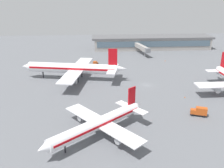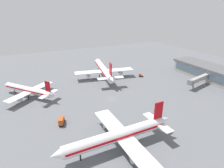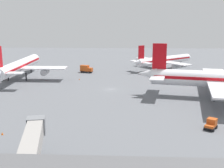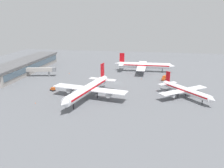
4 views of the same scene
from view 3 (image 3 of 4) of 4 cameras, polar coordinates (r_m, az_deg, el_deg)
The scene contains 8 objects.
ground at distance 100.11m, azimuth -0.31°, elevation -1.04°, with size 288.00×288.00×0.00m, color slate.
airplane_at_gate at distance 121.79m, azimuth -17.71°, elevation 3.38°, with size 38.42×48.09×14.67m.
airplane_taxiing at distance 141.35m, azimuth 10.10°, elevation 4.61°, with size 33.13×29.09×12.12m.
baggage_tug at distance 68.04m, azimuth 18.81°, elevation -7.39°, with size 3.49×3.75×2.30m.
catering_truck at distance 131.42m, azimuth -5.09°, elevation 2.96°, with size 5.91×3.71×3.30m.
jet_bridge at distance 44.85m, azimuth -15.61°, elevation -12.26°, with size 7.62×22.98×6.74m.
safety_cone_near_gate at distance 65.79m, azimuth -20.65°, elevation -9.02°, with size 0.44×0.44×0.60m, color #EA590C.
safety_cone_far_side at distance 116.44m, azimuth -6.39°, elevation 0.98°, with size 0.44×0.44×0.60m, color #EA590C.
Camera 3 is at (5.03, -97.14, 23.67)m, focal length 46.84 mm.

